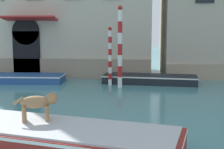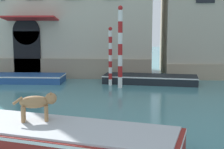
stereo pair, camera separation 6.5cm
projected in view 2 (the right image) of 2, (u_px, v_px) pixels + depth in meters
The scene contains 6 objects.
boat_foreground at pixel (33, 134), 8.85m from camera, with size 8.60×4.17×0.69m.
dog_on_deck at pixel (38, 102), 8.97m from camera, with size 1.23×0.58×0.83m.
boat_moored_near_palazzo at pixel (26, 78), 19.81m from camera, with size 4.87×1.96×0.50m.
boat_moored_far at pixel (150, 79), 19.33m from camera, with size 5.93×2.48×0.53m.
mooring_pole_0 at pixel (120, 47), 17.61m from camera, with size 0.26×0.26×4.64m.
mooring_pole_2 at pixel (110, 56), 18.53m from camera, with size 0.22×0.22×3.47m.
Camera 2 is at (4.00, -2.74, 3.29)m, focal length 50.00 mm.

